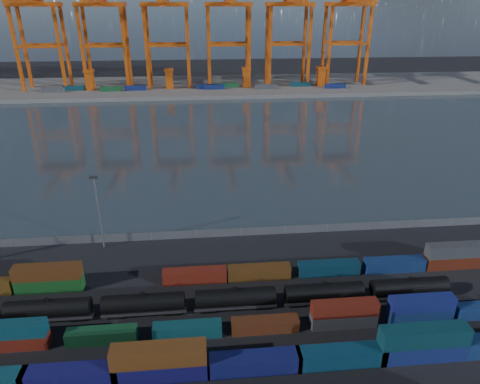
{
  "coord_description": "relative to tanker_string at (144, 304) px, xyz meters",
  "views": [
    {
      "loc": [
        -8.23,
        -56.04,
        48.68
      ],
      "look_at": [
        0.0,
        30.0,
        10.0
      ],
      "focal_mm": 32.0,
      "sensor_mm": 36.0,
      "label": 1
    }
  ],
  "objects": [
    {
      "name": "tanker_string",
      "position": [
        0.0,
        0.0,
        0.0
      ],
      "size": [
        107.16,
        3.04,
        4.35
      ],
      "color": "black",
      "rests_on": "ground"
    },
    {
      "name": "container_row_north",
      "position": [
        11.4,
        8.52,
        -0.45
      ],
      "size": [
        141.51,
        2.44,
        5.2
      ],
      "color": "navy",
      "rests_on": "ground"
    },
    {
      "name": "container_row_mid",
      "position": [
        9.32,
        -5.89,
        -0.51
      ],
      "size": [
        140.53,
        2.2,
        4.69
      ],
      "color": "#3D3F42",
      "rests_on": "ground"
    },
    {
      "name": "yard_light_mast",
      "position": [
        -11.14,
        22.86,
        7.11
      ],
      "size": [
        1.6,
        0.4,
        16.6
      ],
      "color": "slate",
      "rests_on": "ground"
    },
    {
      "name": "ground",
      "position": [
        18.86,
        -3.14,
        -2.18
      ],
      "size": [
        700.0,
        700.0,
        0.0
      ],
      "primitive_type": "plane",
      "color": "black",
      "rests_on": "ground"
    },
    {
      "name": "straddle_carriers",
      "position": [
        16.36,
        196.86,
        5.64
      ],
      "size": [
        140.0,
        7.0,
        11.1
      ],
      "color": "#CA4B0E",
      "rests_on": "far_quay"
    },
    {
      "name": "quay_containers",
      "position": [
        7.86,
        192.32,
        1.12
      ],
      "size": [
        172.58,
        10.99,
        2.6
      ],
      "color": "navy",
      "rests_on": "far_quay"
    },
    {
      "name": "gantry_cranes",
      "position": [
        11.36,
        200.05,
        39.53
      ],
      "size": [
        201.17,
        50.25,
        68.05
      ],
      "color": "#CA4B0E",
      "rests_on": "ground"
    },
    {
      "name": "far_quay",
      "position": [
        18.86,
        206.86,
        -1.18
      ],
      "size": [
        700.0,
        70.0,
        2.0
      ],
      "primitive_type": "cube",
      "color": "#514F4C",
      "rests_on": "ground"
    },
    {
      "name": "waterfront_fence",
      "position": [
        18.86,
        24.86,
        -1.18
      ],
      "size": [
        160.12,
        0.12,
        2.2
      ],
      "color": "#595B5E",
      "rests_on": "ground"
    },
    {
      "name": "container_row_south",
      "position": [
        16.97,
        -13.83,
        -0.1
      ],
      "size": [
        140.56,
        2.67,
        5.69
      ],
      "color": "#45494B",
      "rests_on": "ground"
    },
    {
      "name": "harbor_water",
      "position": [
        18.86,
        101.86,
        -2.17
      ],
      "size": [
        700.0,
        700.0,
        0.0
      ],
      "primitive_type": "plane",
      "color": "#2B373E",
      "rests_on": "ground"
    }
  ]
}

